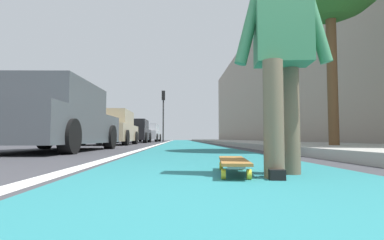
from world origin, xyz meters
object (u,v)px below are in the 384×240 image
(skateboard, at_px, (233,162))
(traffic_light, at_px, (163,106))
(parked_car_mid, at_px, (111,129))
(skater_person, at_px, (282,49))
(parked_car_far, at_px, (134,132))
(parked_car_end, at_px, (148,133))
(parked_car_near, at_px, (54,119))

(skateboard, xyz_separation_m, traffic_light, (23.43, 1.75, 2.91))
(parked_car_mid, bearing_deg, skater_person, -161.46)
(parked_car_far, xyz_separation_m, parked_car_end, (6.15, -0.27, 0.01))
(skateboard, bearing_deg, parked_car_far, 10.78)
(parked_car_far, bearing_deg, parked_car_end, -2.47)
(skater_person, distance_m, parked_car_mid, 11.60)
(parked_car_near, relative_size, parked_car_far, 1.02)
(parked_car_mid, height_order, parked_car_far, parked_car_far)
(parked_car_far, relative_size, parked_car_end, 1.01)
(parked_car_end, bearing_deg, skateboard, -172.62)
(parked_car_near, xyz_separation_m, parked_car_mid, (6.48, 0.21, -0.00))
(skater_person, bearing_deg, skateboard, 66.74)
(skateboard, height_order, traffic_light, traffic_light)
(parked_car_near, height_order, parked_car_end, parked_car_end)
(skateboard, bearing_deg, parked_car_mid, 17.12)
(skater_person, relative_size, parked_car_near, 0.37)
(skater_person, relative_size, parked_car_mid, 0.39)
(traffic_light, bearing_deg, parked_car_far, 165.30)
(parked_car_near, height_order, parked_car_far, parked_car_far)
(parked_car_far, bearing_deg, skater_person, -168.22)
(parked_car_mid, bearing_deg, parked_car_end, -1.29)
(skater_person, bearing_deg, parked_car_mid, 18.54)
(parked_car_mid, relative_size, parked_car_end, 0.97)
(parked_car_near, xyz_separation_m, parked_car_far, (13.07, 0.19, 0.01))
(skater_person, relative_size, parked_car_far, 0.38)
(parked_car_near, bearing_deg, skateboard, -144.40)
(parked_car_near, bearing_deg, parked_car_end, -0.21)
(parked_car_near, height_order, traffic_light, traffic_light)
(skateboard, distance_m, parked_car_far, 17.76)
(parked_car_mid, relative_size, traffic_light, 0.96)
(skater_person, height_order, parked_car_end, skater_person)
(parked_car_mid, distance_m, parked_car_far, 6.59)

